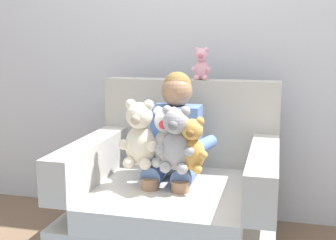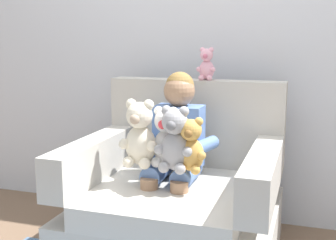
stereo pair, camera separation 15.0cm
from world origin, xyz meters
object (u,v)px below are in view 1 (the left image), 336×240
Objects in this scene: plush_cream at (140,136)px; plush_pink_on_backrest at (202,65)px; plush_honey at (192,146)px; seated_child at (174,141)px; plush_grey at (176,141)px; armchair at (177,202)px; plush_white at (166,139)px.

plush_pink_on_backrest is at bearing 61.84° from plush_cream.
plush_pink_on_backrest reaches higher than plush_honey.
plush_grey is at bearing -70.43° from seated_child.
plush_honey is at bearing 19.70° from plush_grey.
plush_white is at bearing -113.69° from armchair.
armchair is 0.81m from plush_pink_on_backrest.
seated_child is (-0.03, 0.04, 0.33)m from armchair.
armchair is 5.45× the size of plush_pink_on_backrest.
plush_grey is 0.10m from plush_white.
plush_cream is at bearing 179.50° from plush_honey.
armchair reaches higher than plush_grey.
plush_grey is at bearing -168.34° from plush_honey.
seated_child is at bearing 78.21° from plush_white.
seated_child is 0.21m from plush_grey.
armchair reaches higher than plush_cream.
plush_honey is (0.14, -0.19, 0.03)m from seated_child.
plush_pink_on_backrest is at bearing 70.82° from plush_white.
plush_pink_on_backrest is at bearing 80.03° from armchair.
seated_child is 2.37× the size of plush_cream.
seated_child reaches higher than plush_grey.
plush_honey is 0.79× the size of plush_cream.
plush_cream is 0.63m from plush_pink_on_backrest.
plush_honey is at bearing -87.46° from plush_pink_on_backrest.
plush_pink_on_backrest reaches higher than plush_cream.
plush_cream is 1.12× the size of plush_white.
seated_child reaches higher than plush_honey.
plush_cream is (-0.14, -0.17, 0.06)m from seated_child.
plush_cream reaches higher than plush_honey.
armchair is at bearing -50.18° from seated_child.
plush_cream is at bearing -117.77° from plush_pink_on_backrest.
armchair is 1.27× the size of seated_child.
plush_cream is (-0.28, 0.02, 0.03)m from plush_honey.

